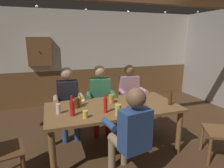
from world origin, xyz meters
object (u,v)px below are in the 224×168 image
pint_glass_5 (140,101)px  pint_glass_6 (58,109)px  pint_glass_3 (85,114)px  bottle_0 (106,105)px  table_candle (138,95)px  pint_glass_1 (118,110)px  plate_0 (78,101)px  pint_glass_2 (143,105)px  dining_table (113,111)px  person_3 (131,131)px  pint_glass_4 (129,111)px  bottle_3 (72,108)px  bottle_1 (170,98)px  person_1 (100,95)px  wall_dart_cabinet (40,52)px  bottle_2 (80,101)px  person_2 (130,94)px  pint_glass_0 (111,99)px  person_0 (68,99)px  pint_glass_7 (77,103)px

pint_glass_5 → pint_glass_6: size_ratio=0.80×
pint_glass_3 → bottle_0: bearing=17.3°
table_candle → pint_glass_1: (-0.62, -0.66, 0.03)m
plate_0 → pint_glass_2: 1.07m
bottle_0 → pint_glass_6: bearing=165.2°
dining_table → pint_glass_6: bearing=-176.8°
person_3 → pint_glass_4: (0.10, 0.30, 0.13)m
pint_glass_1 → bottle_3: bearing=164.0°
bottle_0 → pint_glass_2: size_ratio=2.76×
bottle_1 → pint_glass_1: 0.92m
person_1 → wall_dart_cabinet: (-1.08, 1.67, 0.73)m
wall_dart_cabinet → pint_glass_6: bearing=-83.7°
bottle_2 → pint_glass_1: 0.69m
pint_glass_3 → pint_glass_5: (0.91, 0.23, 0.01)m
person_2 → pint_glass_5: (-0.18, -0.80, 0.12)m
bottle_2 → pint_glass_6: bearing=-145.5°
bottle_3 → plate_0: bearing=74.3°
wall_dart_cabinet → dining_table: bearing=-65.6°
table_candle → bottle_0: bearing=-145.5°
dining_table → pint_glass_6: size_ratio=14.09×
table_candle → pint_glass_6: (-1.39, -0.35, 0.03)m
pint_glass_1 → bottle_2: bearing=129.3°
bottle_2 → pint_glass_0: size_ratio=1.41×
person_0 → pint_glass_4: bearing=122.4°
pint_glass_7 → person_0: bearing=96.3°
dining_table → person_3: size_ratio=1.65×
person_1 → pint_glass_4: size_ratio=9.63×
person_3 → plate_0: person_3 is taller
bottle_2 → bottle_3: bearing=-113.2°
pint_glass_0 → bottle_1: bearing=-24.4°
person_3 → bottle_2: 1.02m
person_1 → bottle_2: 0.73m
dining_table → wall_dart_cabinet: bearing=114.4°
plate_0 → bottle_0: size_ratio=0.80×
person_3 → pint_glass_6: size_ratio=8.54×
person_3 → pint_glass_1: size_ratio=8.22×
pint_glass_2 → pint_glass_0: bearing=135.4°
person_0 → pint_glass_0: 0.85m
pint_glass_0 → pint_glass_1: size_ratio=0.92×
dining_table → person_3: bearing=-91.3°
bottle_3 → pint_glass_7: size_ratio=1.84×
person_3 → bottle_1: 1.02m
pint_glass_1 → pint_glass_2: 0.47m
plate_0 → pint_glass_4: 0.99m
person_1 → table_candle: size_ratio=15.79×
pint_glass_3 → bottle_1: bearing=3.3°
bottle_1 → pint_glass_6: bottle_1 is taller
pint_glass_6 → pint_glass_1: bearing=-21.7°
bottle_3 → pint_glass_5: bottle_3 is taller
person_0 → plate_0: (0.13, -0.32, 0.05)m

